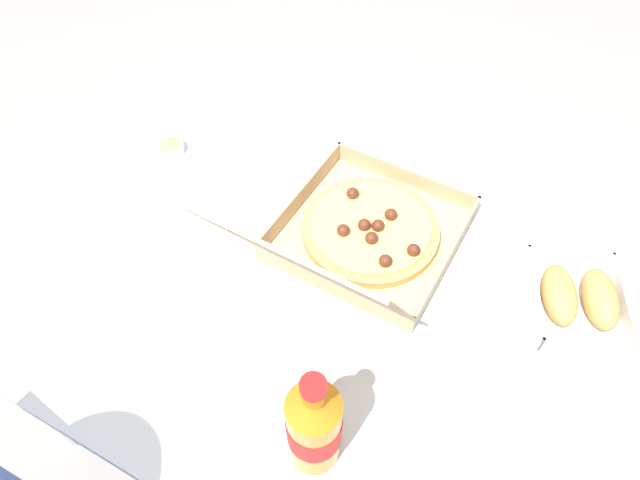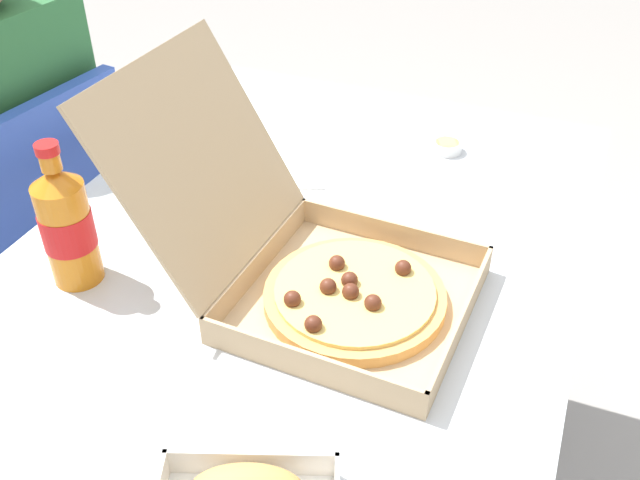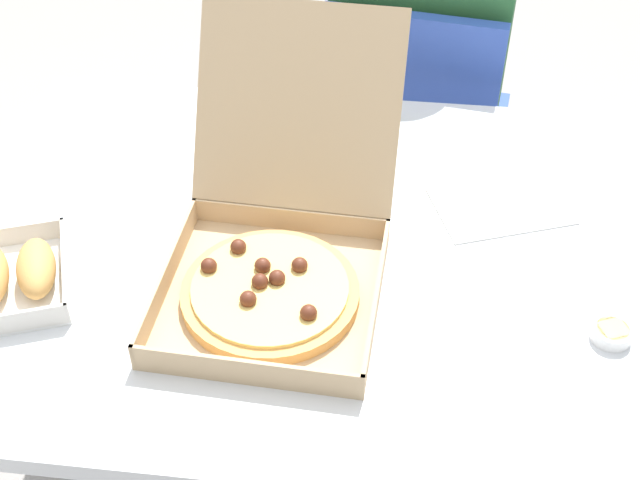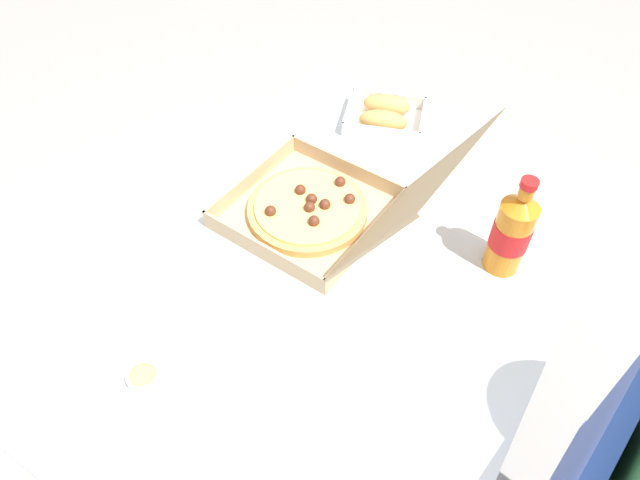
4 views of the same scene
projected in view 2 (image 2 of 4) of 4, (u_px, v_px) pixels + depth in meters
name	position (u px, v px, depth m)	size (l,w,h in m)	color
dining_table	(299.00, 290.00, 1.16)	(1.20, 0.85, 0.71)	silver
chair	(36.00, 239.00, 1.53)	(0.45, 0.45, 0.83)	#2D4CAD
pizza_box_open	(326.00, 271.00, 1.00)	(0.33, 0.48, 0.32)	tan
cola_bottle	(67.00, 225.00, 1.01)	(0.07, 0.07, 0.22)	orange
paper_menu	(286.00, 158.00, 1.34)	(0.21, 0.15, 0.00)	white
dipping_sauce_cup	(447.00, 146.00, 1.35)	(0.06, 0.06, 0.02)	white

